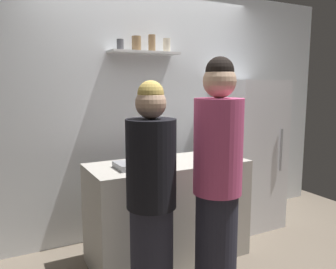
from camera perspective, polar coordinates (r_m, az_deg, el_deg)
name	(u,v)px	position (r m, az deg, el deg)	size (l,w,h in m)	color
back_wall_assembly	(145,111)	(3.67, -3.77, 3.91)	(4.80, 0.32, 2.60)	white
refrigerator	(246,153)	(3.97, 12.90, -3.04)	(0.64, 0.68, 1.63)	white
counter	(168,210)	(3.20, 0.00, -12.51)	(1.42, 0.61, 0.90)	#B7B2A8
baking_pan	(136,165)	(2.88, -5.31, -5.02)	(0.34, 0.24, 0.05)	gray
utensil_holder	(165,151)	(3.27, -0.58, -2.72)	(0.11, 0.11, 0.22)	#B2B2B7
wine_bottle_green_glass	(211,146)	(3.28, 7.13, -1.96)	(0.07, 0.07, 0.28)	#19471E
wine_bottle_dark_glass	(218,147)	(3.13, 8.35, -2.15)	(0.07, 0.07, 0.33)	black
water_bottle_plastic	(222,144)	(3.45, 8.90, -1.65)	(0.10, 0.10, 0.21)	silver
person_pink_top	(217,186)	(2.44, 8.20, -8.43)	(0.34, 0.34, 1.77)	#262633
person_blonde	(151,202)	(2.38, -2.77, -11.14)	(0.34, 0.34, 1.62)	#262633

